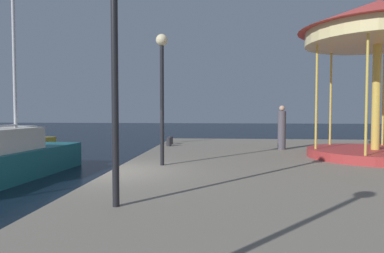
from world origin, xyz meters
The scene contains 9 objects.
ground_plane centered at (0.00, 0.00, 0.00)m, with size 120.00×120.00×0.00m, color black.
sailboat_teal centered at (-4.54, 2.36, 0.72)m, with size 2.41×7.38×7.01m.
motorboat_yellow centered at (-7.77, 8.28, 0.63)m, with size 2.22×4.35×1.65m.
carousel centered at (8.48, 3.44, 4.95)m, with size 5.39×5.39×5.51m.
lamp_post_mid_promenade centered at (1.26, -3.46, 3.95)m, with size 0.36×0.36×4.66m.
lamp_post_far_end centered at (1.27, 1.15, 3.55)m, with size 0.36×0.36×3.99m.
bollard_north centered at (0.57, 6.93, 1.00)m, with size 0.24×0.24×0.40m, color #2D2D33.
bollard_center centered at (0.52, 7.79, 1.00)m, with size 0.24×0.24×0.40m, color #2D2D33.
person_mid_promenade centered at (5.65, 5.92, 1.69)m, with size 0.34×0.34×1.90m.
Camera 1 is at (3.11, -9.32, 2.47)m, focal length 32.54 mm.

